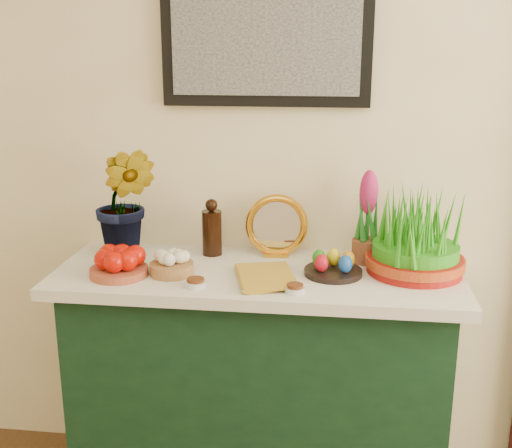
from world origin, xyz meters
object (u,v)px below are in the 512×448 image
at_px(sideboard, 258,389).
at_px(hyacinth_green, 125,184).
at_px(mirror, 277,226).
at_px(book, 238,277).
at_px(wheatgrass_sabzeh, 416,239).

bearing_deg(sideboard, hyacinth_green, 169.15).
bearing_deg(mirror, sideboard, -106.21).
distance_m(mirror, book, 0.32).
relative_size(mirror, book, 0.97).
relative_size(sideboard, mirror, 5.57).
height_order(sideboard, hyacinth_green, hyacinth_green).
bearing_deg(sideboard, wheatgrass_sabzeh, 4.49).
distance_m(sideboard, wheatgrass_sabzeh, 0.79).
distance_m(sideboard, hyacinth_green, 0.89).
distance_m(hyacinth_green, book, 0.56).
bearing_deg(hyacinth_green, sideboard, -7.76).
distance_m(book, wheatgrass_sabzeh, 0.62).
distance_m(mirror, wheatgrass_sabzeh, 0.50).
xyz_separation_m(mirror, wheatgrass_sabzeh, (0.49, -0.13, 0.01)).
bearing_deg(book, sideboard, 53.44).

